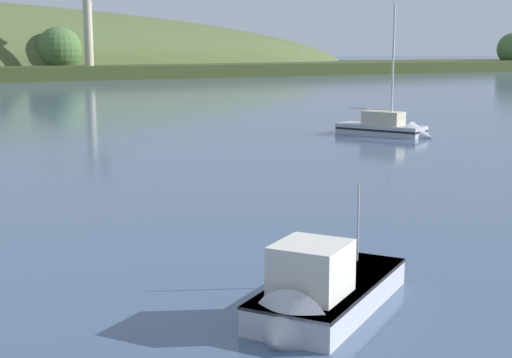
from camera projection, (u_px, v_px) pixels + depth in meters
The scene contains 3 objects.
dockside_crane at pixel (86, 30), 170.14m from camera, with size 17.68×6.93×22.47m.
sailboat_far_left at pixel (390, 132), 59.06m from camera, with size 4.90×8.33×11.47m.
fishing_boat_moored at pixel (320, 301), 18.97m from camera, with size 6.61×5.05×3.91m.
Camera 1 is at (-21.50, 18.10, 6.76)m, focal length 51.72 mm.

